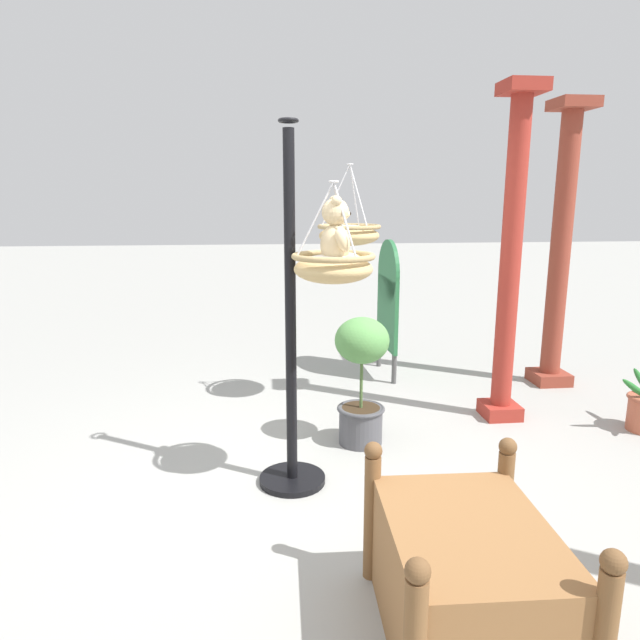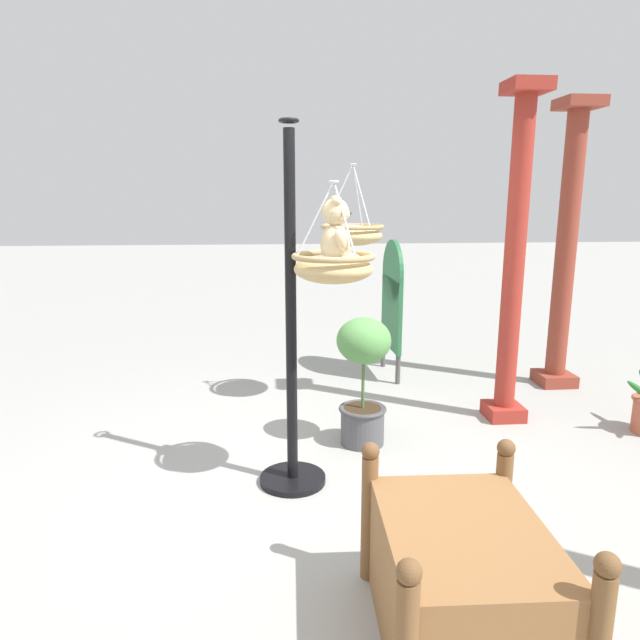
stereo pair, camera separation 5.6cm
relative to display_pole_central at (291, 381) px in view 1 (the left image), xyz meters
The scene contains 10 objects.
ground_plane 0.74m from the display_pole_central, 33.33° to the left, with size 40.00×40.00×0.00m, color #9E9E99.
display_pole_central is the anchor object (origin of this frame).
hanging_basket_with_teddy 0.81m from the display_pole_central, 59.04° to the left, with size 0.50×0.50×0.60m.
teddy_bear 0.99m from the display_pole_central, 61.05° to the left, with size 0.28×0.24×0.41m.
hanging_basket_left_high 1.69m from the display_pole_central, 156.80° to the left, with size 0.54×0.54×0.68m.
greenhouse_pillar_left 3.34m from the display_pole_central, 123.29° to the left, with size 0.37×0.37×2.77m.
greenhouse_pillar_right 2.18m from the display_pole_central, 117.54° to the left, with size 0.32×0.32×2.75m.
wooden_planter_box 1.64m from the display_pole_central, 24.35° to the left, with size 1.00×0.78×0.72m.
potted_plant_small_succulent 0.81m from the display_pole_central, 135.15° to the left, with size 0.41×0.41×1.00m.
display_sign_board 2.52m from the display_pole_central, 153.29° to the left, with size 0.69×0.08×1.45m.
Camera 1 is at (3.28, -0.28, 1.86)m, focal length 31.57 mm.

